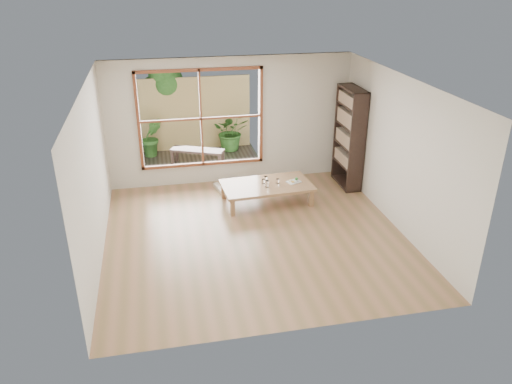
# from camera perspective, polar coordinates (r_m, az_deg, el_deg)

# --- Properties ---
(ground) EXTENTS (5.00, 5.00, 0.00)m
(ground) POSITION_cam_1_polar(r_m,az_deg,el_deg) (8.57, -0.16, -4.92)
(ground) COLOR #A07250
(ground) RESTS_ON ground
(low_table) EXTENTS (1.76, 1.06, 0.37)m
(low_table) POSITION_cam_1_polar(r_m,az_deg,el_deg) (9.59, 1.23, 0.65)
(low_table) COLOR #9B704B
(low_table) RESTS_ON ground
(floor_cushion) EXTENTS (0.61, 0.61, 0.07)m
(floor_cushion) POSITION_cam_1_polar(r_m,az_deg,el_deg) (10.30, -3.09, 0.58)
(floor_cushion) COLOR silver
(floor_cushion) RESTS_ON ground
(bookshelf) EXTENTS (0.33, 0.92, 2.04)m
(bookshelf) POSITION_cam_1_polar(r_m,az_deg,el_deg) (10.33, 10.61, 6.11)
(bookshelf) COLOR #2E1F19
(bookshelf) RESTS_ON ground
(glass_tall) EXTENTS (0.07, 0.07, 0.13)m
(glass_tall) POSITION_cam_1_polar(r_m,az_deg,el_deg) (9.43, 1.27, 0.94)
(glass_tall) COLOR silver
(glass_tall) RESTS_ON low_table
(glass_mid) EXTENTS (0.06, 0.06, 0.09)m
(glass_mid) POSITION_cam_1_polar(r_m,az_deg,el_deg) (9.60, 2.48, 1.25)
(glass_mid) COLOR silver
(glass_mid) RESTS_ON low_table
(glass_short) EXTENTS (0.07, 0.07, 0.09)m
(glass_short) POSITION_cam_1_polar(r_m,az_deg,el_deg) (9.70, 1.11, 1.53)
(glass_short) COLOR silver
(glass_short) RESTS_ON low_table
(glass_small) EXTENTS (0.07, 0.07, 0.08)m
(glass_small) POSITION_cam_1_polar(r_m,az_deg,el_deg) (9.60, 0.86, 1.23)
(glass_small) COLOR silver
(glass_small) RESTS_ON low_table
(food_tray) EXTENTS (0.31, 0.27, 0.08)m
(food_tray) POSITION_cam_1_polar(r_m,az_deg,el_deg) (9.69, 4.39, 1.26)
(food_tray) COLOR white
(food_tray) RESTS_ON low_table
(deck) EXTENTS (2.80, 2.00, 0.05)m
(deck) POSITION_cam_1_polar(r_m,az_deg,el_deg) (11.69, -6.56, 3.27)
(deck) COLOR #363027
(deck) RESTS_ON ground
(garden_bench) EXTENTS (1.24, 0.82, 0.38)m
(garden_bench) POSITION_cam_1_polar(r_m,az_deg,el_deg) (11.42, -6.71, 4.59)
(garden_bench) COLOR #2E1F19
(garden_bench) RESTS_ON deck
(bamboo_fence) EXTENTS (2.80, 0.06, 1.80)m
(bamboo_fence) POSITION_cam_1_polar(r_m,az_deg,el_deg) (12.35, -7.24, 8.82)
(bamboo_fence) COLOR tan
(bamboo_fence) RESTS_ON ground
(shrub_right) EXTENTS (0.90, 0.80, 0.95)m
(shrub_right) POSITION_cam_1_polar(r_m,az_deg,el_deg) (12.30, -2.85, 6.96)
(shrub_right) COLOR #316726
(shrub_right) RESTS_ON deck
(shrub_left) EXTENTS (0.58, 0.50, 0.94)m
(shrub_left) POSITION_cam_1_polar(r_m,az_deg,el_deg) (12.12, -11.83, 6.16)
(shrub_left) COLOR #316726
(shrub_left) RESTS_ON deck
(garden_tree) EXTENTS (1.04, 0.85, 2.22)m
(garden_tree) POSITION_cam_1_polar(r_m,az_deg,el_deg) (12.44, -10.72, 12.15)
(garden_tree) COLOR #4C3D2D
(garden_tree) RESTS_ON ground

